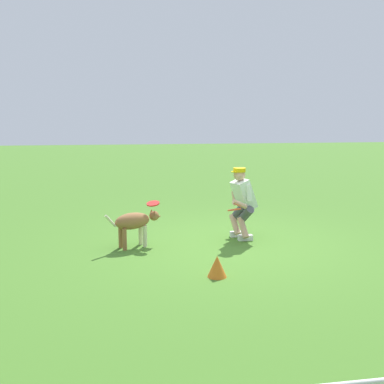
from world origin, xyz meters
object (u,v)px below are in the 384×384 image
person (242,201)px  frisbee_flying (153,204)px  dog (135,222)px  training_cone (217,266)px  frisbee_held (234,210)px

person → frisbee_flying: size_ratio=5.81×
person → dog: person is taller
dog → training_cone: bearing=-80.3°
dog → frisbee_held: (-1.70, 0.10, 0.18)m
person → frisbee_flying: person is taller
training_cone → dog: bearing=-56.8°
frisbee_held → training_cone: size_ratio=0.79×
frisbee_held → training_cone: frisbee_held is taller
frisbee_held → training_cone: bearing=67.5°
frisbee_flying → frisbee_held: size_ratio=0.94×
frisbee_flying → training_cone: (-0.75, 1.70, -0.58)m
frisbee_flying → training_cone: bearing=113.8°
frisbee_held → dog: bearing=-3.2°
dog → frisbee_flying: frisbee_flying is taller
dog → training_cone: 1.96m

